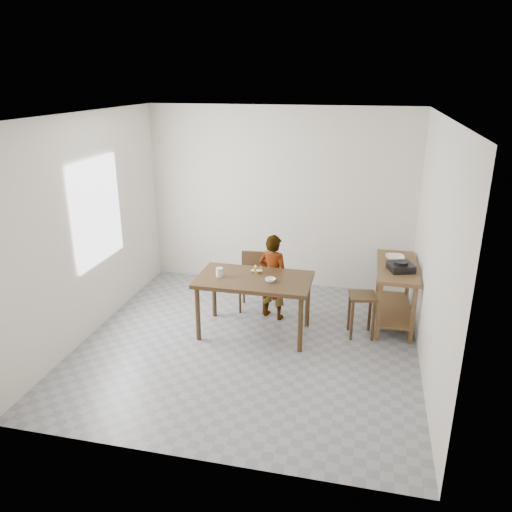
% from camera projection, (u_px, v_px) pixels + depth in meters
% --- Properties ---
extents(floor, '(4.00, 4.00, 0.04)m').
position_uv_depth(floor, '(249.00, 345.00, 6.10)').
color(floor, gray).
rests_on(floor, ground).
extents(ceiling, '(4.00, 4.00, 0.04)m').
position_uv_depth(ceiling, '(247.00, 113.00, 5.16)').
color(ceiling, white).
rests_on(ceiling, wall_back).
extents(wall_back, '(4.00, 0.04, 2.70)m').
position_uv_depth(wall_back, '(280.00, 198.00, 7.48)').
color(wall_back, silver).
rests_on(wall_back, ground).
extents(wall_front, '(4.00, 0.04, 2.70)m').
position_uv_depth(wall_front, '(185.00, 318.00, 3.78)').
color(wall_front, silver).
rests_on(wall_front, ground).
extents(wall_left, '(0.04, 4.00, 2.70)m').
position_uv_depth(wall_left, '(87.00, 227.00, 6.05)').
color(wall_left, silver).
rests_on(wall_left, ground).
extents(wall_right, '(0.04, 4.00, 2.70)m').
position_uv_depth(wall_right, '(436.00, 252.00, 5.21)').
color(wall_right, silver).
rests_on(wall_right, ground).
extents(window_pane, '(0.02, 1.10, 1.30)m').
position_uv_depth(window_pane, '(98.00, 211.00, 6.18)').
color(window_pane, white).
rests_on(window_pane, wall_left).
extents(dining_table, '(1.40, 0.80, 0.75)m').
position_uv_depth(dining_table, '(254.00, 306.00, 6.24)').
color(dining_table, '#3E2A16').
rests_on(dining_table, floor).
extents(prep_counter, '(0.50, 1.20, 0.80)m').
position_uv_depth(prep_counter, '(394.00, 294.00, 6.51)').
color(prep_counter, brown).
rests_on(prep_counter, floor).
extents(child, '(0.49, 0.39, 1.17)m').
position_uv_depth(child, '(273.00, 277.00, 6.58)').
color(child, white).
rests_on(child, floor).
extents(dining_chair, '(0.41, 0.41, 0.79)m').
position_uv_depth(dining_chair, '(253.00, 282.00, 6.89)').
color(dining_chair, '#3E2A16').
rests_on(dining_chair, floor).
extents(stool, '(0.37, 0.37, 0.56)m').
position_uv_depth(stool, '(361.00, 315.00, 6.20)').
color(stool, '#3E2A16').
rests_on(stool, floor).
extents(glass_tumbler, '(0.11, 0.11, 0.11)m').
position_uv_depth(glass_tumbler, '(219.00, 272.00, 6.14)').
color(glass_tumbler, silver).
rests_on(glass_tumbler, dining_table).
extents(small_bowl, '(0.17, 0.17, 0.04)m').
position_uv_depth(small_bowl, '(270.00, 280.00, 5.99)').
color(small_bowl, white).
rests_on(small_bowl, dining_table).
extents(banana, '(0.18, 0.14, 0.06)m').
position_uv_depth(banana, '(257.00, 270.00, 6.27)').
color(banana, yellow).
rests_on(banana, dining_table).
extents(serving_bowl, '(0.27, 0.27, 0.06)m').
position_uv_depth(serving_bowl, '(395.00, 258.00, 6.55)').
color(serving_bowl, white).
rests_on(serving_bowl, prep_counter).
extents(gas_burner, '(0.36, 0.36, 0.09)m').
position_uv_depth(gas_burner, '(401.00, 267.00, 6.19)').
color(gas_burner, black).
rests_on(gas_burner, prep_counter).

